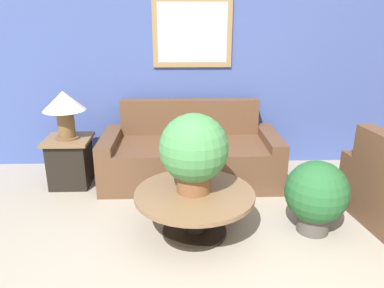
{
  "coord_description": "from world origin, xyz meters",
  "views": [
    {
      "loc": [
        -0.5,
        -1.7,
        1.87
      ],
      "look_at": [
        -0.38,
        1.9,
        0.62
      ],
      "focal_mm": 35.0,
      "sensor_mm": 36.0,
      "label": 1
    }
  ],
  "objects_px": {
    "couch_main": "(191,156)",
    "side_table": "(70,161)",
    "potted_plant_on_table": "(194,150)",
    "table_lamp": "(64,106)",
    "coffee_table": "(194,204)",
    "potted_plant_floor": "(316,194)"
  },
  "relations": [
    {
      "from": "coffee_table",
      "to": "side_table",
      "type": "xyz_separation_m",
      "value": [
        -1.38,
        1.08,
        -0.01
      ]
    },
    {
      "from": "couch_main",
      "to": "coffee_table",
      "type": "bearing_deg",
      "value": -90.03
    },
    {
      "from": "potted_plant_on_table",
      "to": "potted_plant_floor",
      "type": "bearing_deg",
      "value": -1.45
    },
    {
      "from": "couch_main",
      "to": "side_table",
      "type": "distance_m",
      "value": 1.38
    },
    {
      "from": "potted_plant_on_table",
      "to": "table_lamp",
      "type": "bearing_deg",
      "value": 142.59
    },
    {
      "from": "potted_plant_floor",
      "to": "side_table",
      "type": "bearing_deg",
      "value": 156.32
    },
    {
      "from": "coffee_table",
      "to": "side_table",
      "type": "relative_size",
      "value": 1.87
    },
    {
      "from": "side_table",
      "to": "couch_main",
      "type": "bearing_deg",
      "value": 3.88
    },
    {
      "from": "coffee_table",
      "to": "potted_plant_on_table",
      "type": "bearing_deg",
      "value": 98.24
    },
    {
      "from": "table_lamp",
      "to": "potted_plant_floor",
      "type": "height_order",
      "value": "table_lamp"
    },
    {
      "from": "side_table",
      "to": "coffee_table",
      "type": "bearing_deg",
      "value": -38.17
    },
    {
      "from": "couch_main",
      "to": "potted_plant_on_table",
      "type": "xyz_separation_m",
      "value": [
        -0.01,
        -1.14,
        0.49
      ]
    },
    {
      "from": "side_table",
      "to": "potted_plant_floor",
      "type": "distance_m",
      "value": 2.68
    },
    {
      "from": "coffee_table",
      "to": "couch_main",
      "type": "bearing_deg",
      "value": 89.97
    },
    {
      "from": "couch_main",
      "to": "coffee_table",
      "type": "relative_size",
      "value": 1.93
    },
    {
      "from": "potted_plant_floor",
      "to": "couch_main",
      "type": "bearing_deg",
      "value": 132.65
    },
    {
      "from": "side_table",
      "to": "potted_plant_on_table",
      "type": "xyz_separation_m",
      "value": [
        1.37,
        -1.05,
        0.5
      ]
    },
    {
      "from": "couch_main",
      "to": "potted_plant_floor",
      "type": "relative_size",
      "value": 3.03
    },
    {
      "from": "table_lamp",
      "to": "coffee_table",
      "type": "bearing_deg",
      "value": -38.17
    },
    {
      "from": "coffee_table",
      "to": "table_lamp",
      "type": "xyz_separation_m",
      "value": [
        -1.38,
        1.08,
        0.63
      ]
    },
    {
      "from": "side_table",
      "to": "potted_plant_on_table",
      "type": "relative_size",
      "value": 0.81
    },
    {
      "from": "coffee_table",
      "to": "potted_plant_floor",
      "type": "xyz_separation_m",
      "value": [
        1.08,
        0.01,
        0.07
      ]
    }
  ]
}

